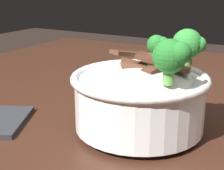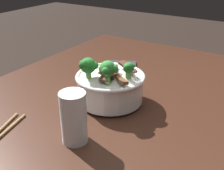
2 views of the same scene
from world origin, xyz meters
name	(u,v)px [view 2 (image 2 of 2)]	position (x,y,z in m)	size (l,w,h in m)	color
dining_table	(133,139)	(0.00, 0.00, 0.71)	(1.32, 1.09, 0.79)	#381E14
rice_bowl	(110,84)	(-0.03, -0.10, 0.85)	(0.21, 0.21, 0.16)	white
drinking_glass	(74,120)	(0.17, -0.07, 0.85)	(0.06, 0.06, 0.13)	white
folded_napkin	(121,68)	(-0.27, -0.21, 0.79)	(0.15, 0.12, 0.01)	#28282D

